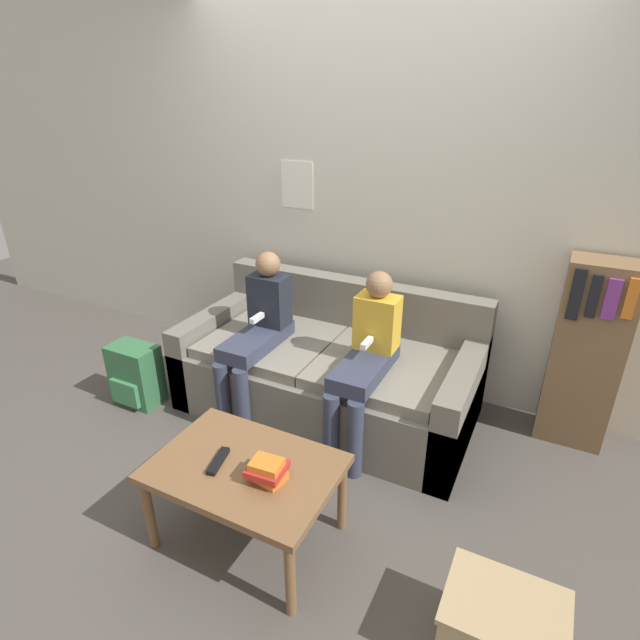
{
  "coord_description": "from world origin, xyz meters",
  "views": [
    {
      "loc": [
        1.2,
        -1.94,
        1.93
      ],
      "look_at": [
        0.0,
        0.44,
        0.69
      ],
      "focal_mm": 28.0,
      "sensor_mm": 36.0,
      "label": 1
    }
  ],
  "objects_px": {
    "person_left": "(257,330)",
    "backpack": "(136,375)",
    "bookshelf": "(586,354)",
    "storage_box": "(501,631)",
    "tv_remote": "(218,461)",
    "person_right": "(366,357)",
    "coffee_table": "(245,474)",
    "couch": "(329,371)"
  },
  "relations": [
    {
      "from": "couch",
      "to": "bookshelf",
      "type": "distance_m",
      "value": 1.51
    },
    {
      "from": "person_left",
      "to": "coffee_table",
      "type": "bearing_deg",
      "value": -60.28
    },
    {
      "from": "coffee_table",
      "to": "person_right",
      "type": "distance_m",
      "value": 0.95
    },
    {
      "from": "person_right",
      "to": "bookshelf",
      "type": "distance_m",
      "value": 1.25
    },
    {
      "from": "coffee_table",
      "to": "storage_box",
      "type": "height_order",
      "value": "coffee_table"
    },
    {
      "from": "couch",
      "to": "person_right",
      "type": "height_order",
      "value": "person_right"
    },
    {
      "from": "couch",
      "to": "coffee_table",
      "type": "bearing_deg",
      "value": -83.56
    },
    {
      "from": "coffee_table",
      "to": "backpack",
      "type": "bearing_deg",
      "value": 155.13
    },
    {
      "from": "bookshelf",
      "to": "person_right",
      "type": "bearing_deg",
      "value": -151.38
    },
    {
      "from": "backpack",
      "to": "storage_box",
      "type": "bearing_deg",
      "value": -15.03
    },
    {
      "from": "tv_remote",
      "to": "couch",
      "type": "bearing_deg",
      "value": 77.53
    },
    {
      "from": "coffee_table",
      "to": "tv_remote",
      "type": "distance_m",
      "value": 0.13
    },
    {
      "from": "couch",
      "to": "backpack",
      "type": "distance_m",
      "value": 1.29
    },
    {
      "from": "backpack",
      "to": "bookshelf",
      "type": "bearing_deg",
      "value": 19.05
    },
    {
      "from": "tv_remote",
      "to": "bookshelf",
      "type": "relative_size",
      "value": 0.16
    },
    {
      "from": "person_right",
      "to": "backpack",
      "type": "xyz_separation_m",
      "value": [
        -1.51,
        -0.3,
        -0.36
      ]
    },
    {
      "from": "storage_box",
      "to": "person_left",
      "type": "bearing_deg",
      "value": 149.89
    },
    {
      "from": "person_right",
      "to": "tv_remote",
      "type": "distance_m",
      "value": 1.01
    },
    {
      "from": "bookshelf",
      "to": "storage_box",
      "type": "height_order",
      "value": "bookshelf"
    },
    {
      "from": "coffee_table",
      "to": "storage_box",
      "type": "xyz_separation_m",
      "value": [
        1.13,
        -0.05,
        -0.23
      ]
    },
    {
      "from": "person_left",
      "to": "backpack",
      "type": "height_order",
      "value": "person_left"
    },
    {
      "from": "tv_remote",
      "to": "backpack",
      "type": "height_order",
      "value": "tv_remote"
    },
    {
      "from": "person_left",
      "to": "bookshelf",
      "type": "xyz_separation_m",
      "value": [
        1.82,
        0.6,
        -0.01
      ]
    },
    {
      "from": "person_left",
      "to": "tv_remote",
      "type": "xyz_separation_m",
      "value": [
        0.41,
        -0.95,
        -0.14
      ]
    },
    {
      "from": "bookshelf",
      "to": "backpack",
      "type": "height_order",
      "value": "bookshelf"
    },
    {
      "from": "storage_box",
      "to": "bookshelf",
      "type": "bearing_deg",
      "value": 83.82
    },
    {
      "from": "coffee_table",
      "to": "person_right",
      "type": "height_order",
      "value": "person_right"
    },
    {
      "from": "couch",
      "to": "storage_box",
      "type": "relative_size",
      "value": 4.32
    },
    {
      "from": "bookshelf",
      "to": "storage_box",
      "type": "bearing_deg",
      "value": -96.18
    },
    {
      "from": "couch",
      "to": "storage_box",
      "type": "distance_m",
      "value": 1.73
    },
    {
      "from": "couch",
      "to": "tv_remote",
      "type": "bearing_deg",
      "value": -89.26
    },
    {
      "from": "tv_remote",
      "to": "bookshelf",
      "type": "bearing_deg",
      "value": 34.32
    },
    {
      "from": "person_left",
      "to": "person_right",
      "type": "relative_size",
      "value": 1.01
    },
    {
      "from": "couch",
      "to": "storage_box",
      "type": "height_order",
      "value": "couch"
    },
    {
      "from": "coffee_table",
      "to": "person_left",
      "type": "bearing_deg",
      "value": 119.72
    },
    {
      "from": "person_left",
      "to": "backpack",
      "type": "xyz_separation_m",
      "value": [
        -0.79,
        -0.3,
        -0.37
      ]
    },
    {
      "from": "person_right",
      "to": "bookshelf",
      "type": "bearing_deg",
      "value": 28.62
    },
    {
      "from": "bookshelf",
      "to": "tv_remote",
      "type": "bearing_deg",
      "value": -132.47
    },
    {
      "from": "storage_box",
      "to": "backpack",
      "type": "bearing_deg",
      "value": 164.97
    },
    {
      "from": "person_right",
      "to": "storage_box",
      "type": "height_order",
      "value": "person_right"
    },
    {
      "from": "coffee_table",
      "to": "person_left",
      "type": "distance_m",
      "value": 1.06
    },
    {
      "from": "couch",
      "to": "backpack",
      "type": "relative_size",
      "value": 4.43
    }
  ]
}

